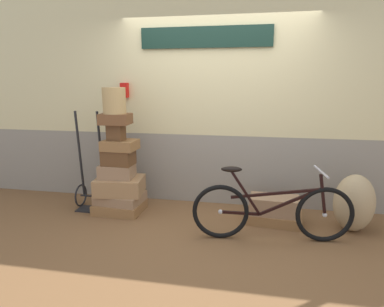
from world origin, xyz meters
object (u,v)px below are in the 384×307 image
at_px(suitcase_4, 118,157).
at_px(wicker_basket, 114,101).
at_px(suitcase_2, 120,186).
at_px(suitcase_5, 120,145).
at_px(suitcase_0, 120,207).
at_px(bicycle, 271,211).
at_px(suitcase_1, 120,198).
at_px(suitcase_6, 116,132).
at_px(suitcase_7, 115,119).
at_px(suitcase_9, 274,205).
at_px(suitcase_3, 117,171).
at_px(luggage_trolley, 92,186).
at_px(suitcase_8, 274,218).
at_px(burlap_sack, 354,203).

relative_size(suitcase_4, wicker_basket, 1.19).
distance_m(suitcase_2, suitcase_5, 0.54).
bearing_deg(suitcase_5, suitcase_4, -131.82).
bearing_deg(suitcase_0, bicycle, -11.74).
relative_size(suitcase_0, suitcase_1, 1.04).
height_order(suitcase_0, suitcase_6, suitcase_6).
xyz_separation_m(suitcase_7, bicycle, (1.92, -0.45, -0.89)).
height_order(suitcase_4, suitcase_9, suitcase_4).
bearing_deg(suitcase_3, suitcase_4, -29.43).
xyz_separation_m(suitcase_1, luggage_trolley, (-0.42, 0.06, 0.11)).
relative_size(suitcase_0, luggage_trolley, 0.46).
bearing_deg(suitcase_0, suitcase_8, 2.08).
bearing_deg(suitcase_5, suitcase_2, -141.12).
height_order(suitcase_0, burlap_sack, burlap_sack).
xyz_separation_m(suitcase_0, wicker_basket, (-0.01, 0.01, 1.38)).
height_order(suitcase_1, suitcase_4, suitcase_4).
height_order(suitcase_1, burlap_sack, burlap_sack).
bearing_deg(suitcase_9, suitcase_2, -176.95).
height_order(wicker_basket, bicycle, wicker_basket).
bearing_deg(burlap_sack, suitcase_5, 178.70).
bearing_deg(suitcase_5, suitcase_7, -153.27).
bearing_deg(burlap_sack, suitcase_7, 179.06).
xyz_separation_m(suitcase_4, suitcase_7, (-0.02, 0.00, 0.49)).
distance_m(suitcase_0, wicker_basket, 1.38).
distance_m(suitcase_0, suitcase_3, 0.48).
distance_m(suitcase_9, luggage_trolley, 2.39).
xyz_separation_m(suitcase_1, suitcase_7, (-0.01, 0.00, 1.03)).
height_order(suitcase_8, burlap_sack, burlap_sack).
height_order(suitcase_1, suitcase_6, suitcase_6).
height_order(suitcase_6, burlap_sack, suitcase_6).
bearing_deg(suitcase_0, wicker_basket, 140.28).
xyz_separation_m(suitcase_0, suitcase_1, (0.01, 0.01, 0.12)).
bearing_deg(burlap_sack, bicycle, -156.40).
height_order(suitcase_7, suitcase_9, suitcase_7).
xyz_separation_m(suitcase_0, burlap_sack, (2.84, -0.04, 0.27)).
relative_size(suitcase_2, suitcase_7, 1.62).
xyz_separation_m(suitcase_4, suitcase_5, (0.02, 0.02, 0.16)).
xyz_separation_m(suitcase_6, suitcase_8, (1.99, 0.02, -0.99)).
relative_size(suitcase_2, suitcase_9, 1.03).
relative_size(suitcase_3, burlap_sack, 0.63).
xyz_separation_m(suitcase_7, wicker_basket, (-0.00, -0.00, 0.23)).
relative_size(suitcase_9, bicycle, 0.34).
height_order(suitcase_5, suitcase_8, suitcase_5).
bearing_deg(luggage_trolley, suitcase_7, -8.04).
bearing_deg(suitcase_0, suitcase_5, 42.80).
distance_m(suitcase_6, suitcase_7, 0.17).
bearing_deg(bicycle, suitcase_3, 166.54).
bearing_deg(suitcase_7, suitcase_4, -18.97).
distance_m(wicker_basket, burlap_sack, 3.06).
relative_size(suitcase_2, bicycle, 0.35).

